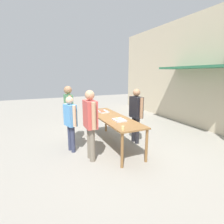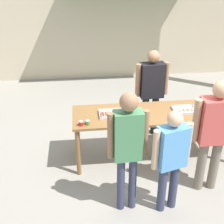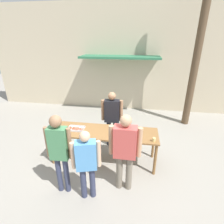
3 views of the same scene
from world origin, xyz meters
name	(u,v)px [view 1 (image 1 of 3)]	position (x,y,z in m)	size (l,w,h in m)	color
ground_plane	(112,145)	(0.00, 0.00, 0.00)	(24.00, 24.00, 0.00)	gray
building_facade_back	(208,71)	(0.00, 3.98, 2.26)	(12.00, 1.11, 4.50)	beige
serving_table	(112,120)	(0.00, 0.00, 0.81)	(2.77, 0.81, 0.90)	brown
food_tray_sausages	(103,112)	(-0.74, 0.00, 0.92)	(0.42, 0.29, 0.04)	silver
food_tray_buns	(119,120)	(0.48, 0.00, 0.92)	(0.38, 0.29, 0.06)	silver
condiment_jar_mustard	(90,109)	(-1.25, -0.29, 0.94)	(0.07, 0.07, 0.07)	#B22319
condiment_jar_ketchup	(92,109)	(-1.15, -0.27, 0.94)	(0.07, 0.07, 0.07)	#567A38
beer_cup	(123,128)	(1.25, -0.29, 0.95)	(0.07, 0.07, 0.10)	#DBC67A
person_server_behind_table	(136,111)	(0.10, 0.78, 1.02)	(0.63, 0.27, 1.72)	#232328
person_customer_holding_hotdog	(69,109)	(-0.66, -1.15, 1.11)	(0.53, 0.24, 1.82)	#333851
person_customer_with_cup	(90,120)	(0.62, -0.87, 1.06)	(0.67, 0.26, 1.79)	#756B5B
person_customer_waiting_in_line	(70,119)	(-0.09, -1.22, 0.94)	(0.56, 0.32, 1.57)	#333851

